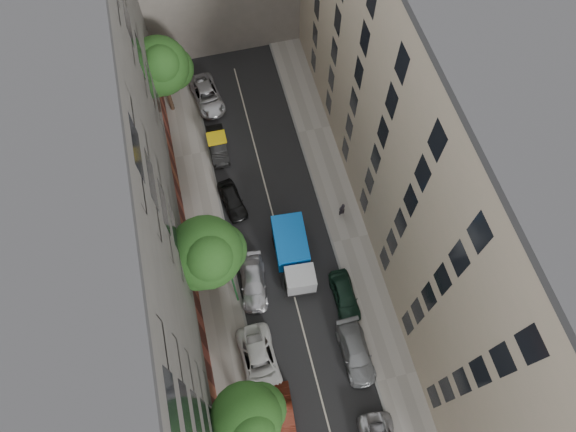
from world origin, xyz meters
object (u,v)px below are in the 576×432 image
object	(u,v)px
car_left_2	(260,362)
car_right_1	(356,353)
tree_mid	(208,254)
pedestrian	(342,209)
car_left_3	(253,283)
tree_far	(161,68)
tree_near	(248,420)
car_right_2	(345,296)
tarp_truck	(293,254)
car_left_4	(232,200)
car_left_5	(218,145)
car_left_6	(207,95)
lamp_post	(233,283)
car_left_1	(283,412)

from	to	relation	value
car_left_2	car_right_1	world-z (taller)	car_left_2
tree_mid	pedestrian	distance (m)	12.34
car_left_3	tree_far	bearing A→B (deg)	107.78
tree_far	car_left_3	bearing A→B (deg)	-79.12
tree_near	car_right_2	bearing A→B (deg)	39.84
tarp_truck	car_left_2	world-z (taller)	tarp_truck
car_right_1	pedestrian	distance (m)	11.32
car_left_4	car_left_5	world-z (taller)	car_left_5
car_left_3	car_right_1	size ratio (longest dim) A/B	0.97
car_left_4	car_left_6	xyz separation A→B (m)	(-0.12, 11.20, 0.04)
car_left_5	car_right_2	xyz separation A→B (m)	(6.73, -15.60, 0.02)
tree_far	pedestrian	world-z (taller)	tree_far
car_left_3	lamp_post	size ratio (longest dim) A/B	0.74
car_left_3	car_right_2	xyz separation A→B (m)	(6.40, -2.66, 0.03)
car_left_5	tree_mid	bearing A→B (deg)	-100.20
tree_mid	lamp_post	world-z (taller)	tree_mid
car_left_2	lamp_post	bearing A→B (deg)	95.14
car_left_2	lamp_post	size ratio (longest dim) A/B	0.85
car_left_5	tree_near	distance (m)	23.20
lamp_post	car_left_1	bearing A→B (deg)	-80.75
tarp_truck	tree_near	bearing A→B (deg)	-112.25
car_left_4	car_left_2	bearing A→B (deg)	-102.41
tarp_truck	tree_far	bearing A→B (deg)	116.69
car_left_3	car_left_4	size ratio (longest dim) A/B	1.19
pedestrian	tarp_truck	bearing A→B (deg)	13.12
tarp_truck	car_left_2	bearing A→B (deg)	-116.07
car_left_1	lamp_post	size ratio (longest dim) A/B	0.62
car_right_1	tree_near	size ratio (longest dim) A/B	0.69
tree_mid	pedestrian	xyz separation A→B (m)	(10.83, 3.40, -4.84)
car_left_1	tree_near	distance (m)	4.66
lamp_post	car_left_5	bearing A→B (deg)	85.56
tarp_truck	lamp_post	size ratio (longest dim) A/B	0.96
car_right_1	tree_near	world-z (taller)	tree_near
car_left_4	lamp_post	distance (m)	8.96
tarp_truck	lamp_post	distance (m)	5.82
tree_near	car_left_4	bearing A→B (deg)	83.33
car_left_2	car_right_2	xyz separation A→B (m)	(7.20, 3.20, -0.04)
car_right_1	tree_mid	bearing A→B (deg)	138.24
tarp_truck	car_left_2	xyz separation A→B (m)	(-4.20, -7.10, -0.75)
pedestrian	car_left_5	bearing A→B (deg)	-64.23
car_left_5	pedestrian	distance (m)	12.21
tree_far	pedestrian	xyz separation A→B (m)	(11.71, -13.95, -4.49)
lamp_post	car_left_3	bearing A→B (deg)	31.78
car_left_1	car_left_4	bearing A→B (deg)	94.66
car_right_2	tree_mid	size ratio (longest dim) A/B	0.48
car_left_6	tree_mid	xyz separation A→B (m)	(-2.31, -17.71, 5.09)
car_left_6	car_left_1	bearing A→B (deg)	-97.28
car_left_5	tree_near	size ratio (longest dim) A/B	0.59
car_left_4	lamp_post	world-z (taller)	lamp_post
car_left_1	car_left_6	size ratio (longest dim) A/B	0.77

